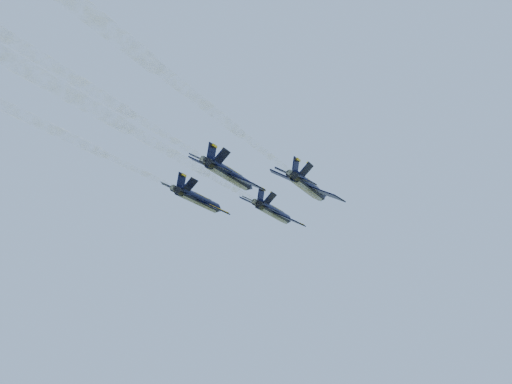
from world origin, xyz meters
The scene contains 8 objects.
jet_lead centered at (1.72, 14.39, 103.49)m, with size 11.99×17.63×6.51m.
jet_left centered at (-5.82, 1.91, 103.49)m, with size 11.99×17.63×6.51m.
jet_right centered at (12.98, 5.74, 103.49)m, with size 11.99×17.63×6.51m.
jet_slot centered at (5.06, -5.17, 103.49)m, with size 11.99×17.63×6.51m.
smoke_trail_lead centered at (9.67, -29.86, 103.52)m, with size 12.47×60.12×2.29m.
smoke_trail_left centered at (2.14, -42.34, 103.52)m, with size 12.47×60.12×2.29m.
smoke_trail_right centered at (20.93, -38.52, 103.52)m, with size 12.47×60.12×2.29m.
smoke_trail_slot centered at (13.01, -49.43, 103.52)m, with size 12.47×60.12×2.29m.
Camera 1 is at (55.38, -80.84, 68.27)m, focal length 45.00 mm.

